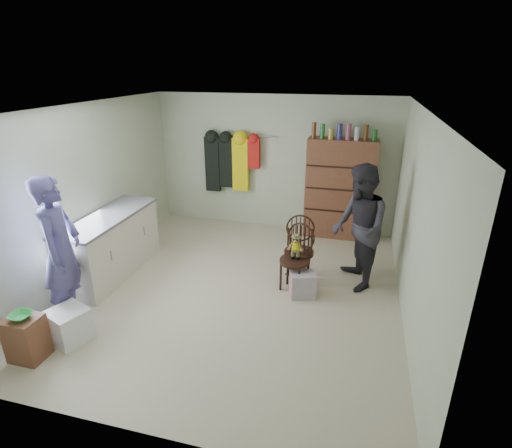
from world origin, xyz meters
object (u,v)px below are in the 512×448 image
(chair_far, at_px, (299,246))
(dresser, at_px, (339,189))
(counter, at_px, (111,244))
(chair_front, at_px, (297,253))

(chair_far, height_order, dresser, dresser)
(counter, xyz_separation_m, dresser, (3.20, 2.30, 0.44))
(chair_front, height_order, dresser, dresser)
(chair_front, relative_size, chair_far, 0.98)
(chair_front, distance_m, chair_far, 0.26)
(dresser, bearing_deg, chair_far, -103.93)
(counter, bearing_deg, chair_front, 5.67)
(dresser, bearing_deg, chair_front, -102.04)
(dresser, bearing_deg, counter, -144.31)
(chair_front, xyz_separation_m, chair_far, (-0.01, 0.26, -0.02))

